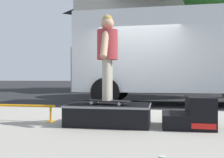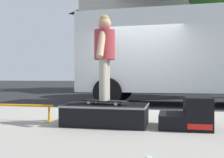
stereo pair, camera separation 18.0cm
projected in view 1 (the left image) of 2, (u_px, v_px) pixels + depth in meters
name	position (u px, v px, depth m)	size (l,w,h in m)	color
ground_plane	(136.00, 112.00, 6.90)	(140.00, 140.00, 0.00)	black
sidewalk_slab	(118.00, 133.00, 3.95)	(50.00, 5.00, 0.12)	gray
skate_box	(109.00, 114.00, 4.31)	(1.37, 0.82, 0.34)	black
kicker_ramp	(192.00, 115.00, 4.07)	(0.77, 0.74, 0.49)	black
grind_rail	(21.00, 109.00, 4.71)	(1.31, 0.28, 0.30)	orange
skateboard	(107.00, 101.00, 4.30)	(0.81, 0.38, 0.07)	black
skater_kid	(107.00, 50.00, 4.30)	(0.35, 0.73, 1.42)	#B7AD99
box_truck	(181.00, 54.00, 8.81)	(6.91, 2.63, 3.05)	white
house_behind	(147.00, 33.00, 19.22)	(9.54, 8.22, 8.40)	beige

